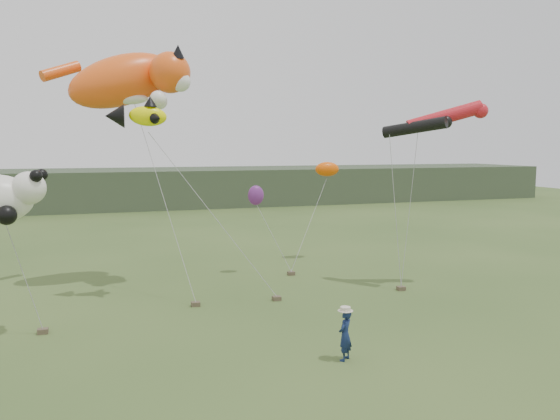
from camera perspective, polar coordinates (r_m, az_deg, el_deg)
The scene contains 9 objects.
ground at distance 19.43m, azimuth 5.02°, elevation -13.05°, with size 120.00×120.00×0.00m, color #385123.
headland at distance 61.82m, azimuth -14.07°, elevation 2.20°, with size 90.00×13.00×4.00m.
festival_attendant at distance 17.26m, azimuth 6.82°, elevation -12.84°, with size 0.58×0.38×1.60m, color #13224A.
sandbag_anchors at distance 23.86m, azimuth -2.85°, elevation -9.04°, with size 15.35×5.87×0.18m.
cat_kite at distance 26.68m, azimuth -15.14°, elevation 13.03°, with size 6.66×3.60×3.71m.
fish_kite at distance 23.78m, azimuth -14.83°, elevation 9.54°, with size 2.55×1.72×1.32m.
tube_kites at distance 26.36m, azimuth 16.29°, elevation 9.02°, with size 4.43×2.67×1.73m.
panda_kite at distance 20.44m, azimuth -27.24°, elevation 1.13°, with size 2.94×1.90×1.83m.
misc_kites at distance 30.26m, azimuth 2.71°, elevation 3.47°, with size 6.00×2.98×2.10m.
Camera 1 is at (-7.17, -16.83, 6.56)m, focal length 35.00 mm.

